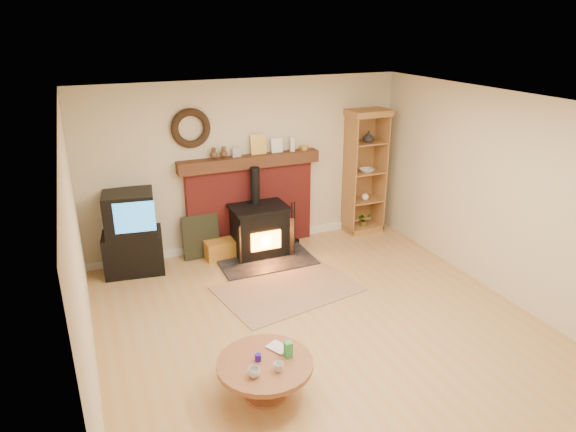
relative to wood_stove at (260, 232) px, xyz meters
name	(u,v)px	position (x,y,z in m)	size (l,w,h in m)	color
ground	(327,332)	(-0.01, -2.28, -0.39)	(5.50, 5.50, 0.00)	tan
room_shell	(326,189)	(-0.03, -2.18, 1.33)	(5.02, 5.52, 2.61)	beige
chimney_breast	(250,198)	(-0.01, 0.39, 0.42)	(2.20, 0.22, 1.78)	maroon
wood_stove	(260,232)	(0.00, 0.00, 0.00)	(1.40, 1.00, 1.34)	black
area_rug	(287,289)	(-0.04, -1.16, -0.38)	(1.79, 1.23, 0.01)	brown
tv_unit	(132,234)	(-1.84, 0.19, 0.18)	(0.88, 0.67, 1.19)	black
curio_cabinet	(364,172)	(1.95, 0.28, 0.65)	(0.66, 0.48, 2.06)	olive
firelog_box	(220,250)	(-0.60, 0.12, -0.25)	(0.45, 0.28, 0.28)	gold
leaning_painting	(201,237)	(-0.84, 0.27, -0.05)	(0.56, 0.03, 0.67)	black
fire_tools	(294,236)	(0.66, 0.22, -0.28)	(0.16, 0.16, 0.70)	black
coffee_table	(265,368)	(-1.04, -3.01, -0.07)	(0.92, 0.92, 0.55)	brown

